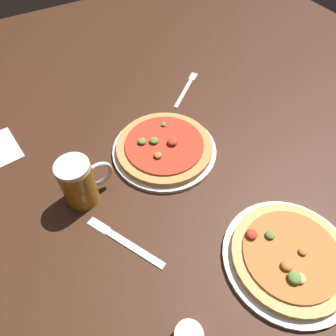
# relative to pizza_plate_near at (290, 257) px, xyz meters

# --- Properties ---
(ground_plane) EXTENTS (2.40, 2.40, 0.03)m
(ground_plane) POSITION_rel_pizza_plate_near_xyz_m (-0.12, 0.37, -0.03)
(ground_plane) COLOR #3D2114
(pizza_plate_near) EXTENTS (0.31, 0.31, 0.05)m
(pizza_plate_near) POSITION_rel_pizza_plate_near_xyz_m (0.00, 0.00, 0.00)
(pizza_plate_near) COLOR silver
(pizza_plate_near) RESTS_ON ground_plane
(pizza_plate_far) EXTENTS (0.32, 0.32, 0.05)m
(pizza_plate_far) POSITION_rel_pizza_plate_near_xyz_m (-0.09, 0.45, 0.00)
(pizza_plate_far) COLOR silver
(pizza_plate_far) RESTS_ON ground_plane
(beer_mug_dark) EXTENTS (0.14, 0.09, 0.14)m
(beer_mug_dark) POSITION_rel_pizza_plate_near_xyz_m (-0.36, 0.41, 0.05)
(beer_mug_dark) COLOR #9E6619
(beer_mug_dark) RESTS_ON ground_plane
(ramekin_sauce) EXTENTS (0.06, 0.06, 0.03)m
(ramekin_sauce) POSITION_rel_pizza_plate_near_xyz_m (-0.30, -0.02, 0.00)
(ramekin_sauce) COLOR silver
(ramekin_sauce) RESTS_ON ground_plane
(napkin_folded) EXTENTS (0.12, 0.17, 0.01)m
(napkin_folded) POSITION_rel_pizza_plate_near_xyz_m (-0.53, 0.71, -0.01)
(napkin_folded) COLOR silver
(napkin_folded) RESTS_ON ground_plane
(fork_left) EXTENTS (0.18, 0.15, 0.01)m
(fork_left) POSITION_rel_pizza_plate_near_xyz_m (0.14, 0.68, -0.01)
(fork_left) COLOR silver
(fork_left) RESTS_ON ground_plane
(knife_right) EXTENTS (0.13, 0.21, 0.01)m
(knife_right) POSITION_rel_pizza_plate_near_xyz_m (-0.32, 0.23, -0.01)
(knife_right) COLOR silver
(knife_right) RESTS_ON ground_plane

